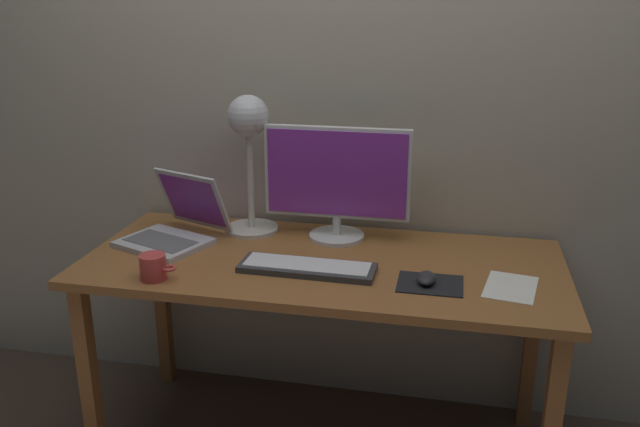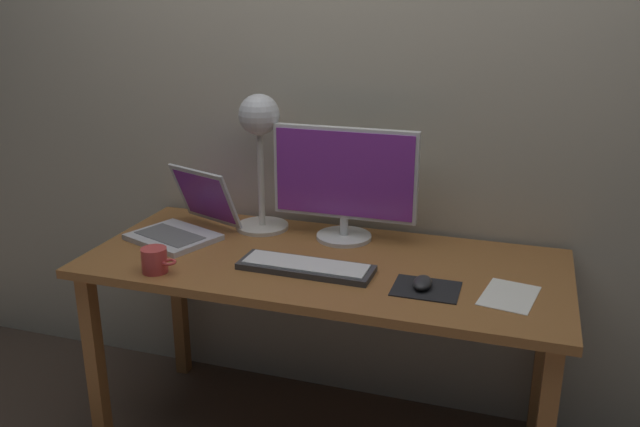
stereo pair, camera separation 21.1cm
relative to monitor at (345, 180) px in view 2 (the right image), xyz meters
The scene contains 10 objects.
back_wall 0.39m from the monitor, 93.06° to the left, with size 4.80×0.06×2.60m, color #B2A893.
desk 0.37m from the monitor, 92.72° to the right, with size 1.60×0.70×0.74m.
monitor is the anchor object (origin of this frame).
keyboard_main 0.38m from the monitor, 96.93° to the right, with size 0.44×0.15×0.03m.
laptop 0.60m from the monitor, 166.99° to the right, with size 0.39×0.41×0.24m.
desk_lamp 0.36m from the monitor, behind, with size 0.20×0.20×0.51m.
mousepad 0.54m from the monitor, 43.67° to the right, with size 0.20×0.16×0.00m, color black.
mouse 0.52m from the monitor, 44.58° to the right, with size 0.06×0.10×0.03m, color #28282B.
coffee_mug 0.71m from the monitor, 136.08° to the right, with size 0.12×0.08×0.08m.
paper_sheet_near_mouse 0.71m from the monitor, 27.44° to the right, with size 0.15×0.21×0.00m, color white.
Camera 2 is at (0.62, -1.96, 1.59)m, focal length 37.02 mm.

